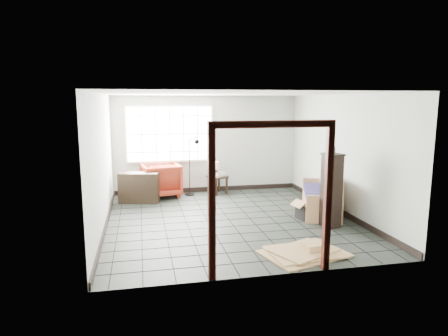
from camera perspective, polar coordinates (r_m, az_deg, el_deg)
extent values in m
plane|color=black|center=(8.42, 0.74, -7.40)|extent=(5.50, 5.50, 0.00)
cube|color=#A7ADA6|center=(10.82, -2.44, 3.42)|extent=(5.00, 0.02, 2.60)
cube|color=#A7ADA6|center=(5.53, 7.03, -2.61)|extent=(5.00, 0.02, 2.60)
cube|color=#A7ADA6|center=(7.98, -17.04, 0.80)|extent=(0.02, 5.50, 2.60)
cube|color=#A7ADA6|center=(9.02, 16.46, 1.80)|extent=(0.02, 5.50, 2.60)
cube|color=white|center=(8.06, 0.78, 10.58)|extent=(5.00, 5.50, 0.02)
cube|color=black|center=(11.00, -2.38, -3.02)|extent=(4.95, 0.03, 0.12)
cube|color=black|center=(8.25, -16.48, -7.74)|extent=(0.03, 5.45, 0.12)
cube|color=black|center=(9.25, 15.99, -5.83)|extent=(0.03, 5.45, 0.12)
cube|color=silver|center=(10.63, -7.76, 4.86)|extent=(2.32, 0.06, 1.52)
cube|color=white|center=(10.59, -7.74, 4.84)|extent=(2.20, 0.02, 1.40)
cube|color=#3E160E|center=(5.43, -1.76, -5.49)|extent=(0.10, 0.08, 2.10)
cube|color=#3E160E|center=(5.96, 14.61, -4.44)|extent=(0.10, 0.08, 2.10)
cube|color=#3E160E|center=(5.46, 7.04, 6.25)|extent=(1.80, 0.08, 0.10)
cube|color=#976A44|center=(9.25, 13.62, -5.07)|extent=(1.32, 1.95, 0.33)
cube|color=#976A44|center=(8.32, 14.18, -5.84)|extent=(0.70, 0.31, 0.58)
cube|color=#976A44|center=(10.13, 13.22, -3.05)|extent=(0.70, 0.31, 0.58)
cube|color=#976A44|center=(9.21, 15.73, -3.09)|extent=(0.71, 1.72, 0.63)
cube|color=#18193C|center=(8.62, 13.89, -4.55)|extent=(0.81, 0.77, 0.14)
cube|color=#18193C|center=(8.60, 15.69, -3.18)|extent=(0.32, 0.59, 0.47)
cube|color=#18193C|center=(9.19, 13.57, -3.65)|extent=(0.81, 0.77, 0.14)
cube|color=#18193C|center=(9.17, 15.25, -2.36)|extent=(0.32, 0.59, 0.47)
cube|color=#18193C|center=(9.77, 13.29, -2.86)|extent=(0.81, 0.77, 0.14)
cube|color=#18193C|center=(9.76, 14.87, -1.64)|extent=(0.32, 0.59, 0.47)
imported|color=#992E16|center=(10.46, -9.01, -1.48)|extent=(1.05, 1.00, 0.95)
cube|color=black|center=(10.64, -0.93, -1.28)|extent=(0.58, 0.58, 0.05)
cube|color=black|center=(10.45, -1.14, -2.80)|extent=(0.06, 0.06, 0.44)
cube|color=black|center=(10.65, 0.39, -2.56)|extent=(0.06, 0.06, 0.44)
cube|color=black|center=(10.73, -2.23, -2.48)|extent=(0.06, 0.06, 0.44)
cube|color=black|center=(10.93, -0.72, -2.25)|extent=(0.06, 0.06, 0.44)
cylinder|color=black|center=(10.68, -1.16, -0.73)|extent=(0.12, 0.12, 0.13)
cylinder|color=black|center=(10.66, -1.16, -0.14)|extent=(0.03, 0.03, 0.09)
cone|color=#F6E2C9|center=(10.65, -1.16, 0.40)|extent=(0.31, 0.31, 0.19)
cube|color=silver|center=(10.71, -0.59, -0.82)|extent=(0.30, 0.26, 0.09)
cylinder|color=black|center=(10.66, -1.19, -0.87)|extent=(0.03, 0.06, 0.05)
cylinder|color=black|center=(10.62, -4.91, -3.77)|extent=(0.30, 0.30, 0.03)
cylinder|color=black|center=(10.48, -4.97, 0.07)|extent=(0.03, 0.03, 1.43)
cylinder|color=black|center=(10.31, -4.47, 4.15)|extent=(0.24, 0.10, 0.13)
sphere|color=black|center=(10.26, -3.91, 3.77)|extent=(0.16, 0.16, 0.13)
cube|color=black|center=(9.95, -12.05, -2.76)|extent=(1.01, 0.56, 0.74)
cube|color=black|center=(9.95, -12.05, -2.70)|extent=(0.93, 0.50, 0.03)
cube|color=black|center=(8.10, 15.07, -3.17)|extent=(0.34, 0.41, 1.44)
cube|color=black|center=(7.97, 15.29, 1.88)|extent=(0.38, 0.45, 0.04)
cylinder|color=black|center=(8.00, 14.99, 2.53)|extent=(0.21, 0.21, 0.13)
cube|color=olive|center=(8.70, 12.01, -7.00)|extent=(0.51, 0.44, 0.02)
cube|color=black|center=(8.54, 10.84, -6.30)|extent=(0.09, 0.35, 0.30)
cube|color=olive|center=(8.79, 13.21, -5.92)|extent=(0.09, 0.35, 0.30)
cube|color=olive|center=(8.52, 12.75, -6.38)|extent=(0.44, 0.11, 0.30)
cube|color=olive|center=(8.80, 11.36, -5.83)|extent=(0.44, 0.11, 0.30)
cube|color=olive|center=(8.45, 10.54, -5.02)|extent=(0.24, 0.38, 0.12)
cube|color=olive|center=(8.78, 13.58, -4.58)|extent=(0.24, 0.38, 0.12)
cube|color=olive|center=(6.74, 11.36, -11.90)|extent=(1.51, 1.25, 0.03)
cube|color=olive|center=(6.73, 11.37, -11.69)|extent=(1.21, 0.95, 0.03)
cube|color=olive|center=(6.72, 11.38, -11.47)|extent=(1.18, 1.05, 0.03)
cube|color=olive|center=(6.75, 12.80, -10.81)|extent=(0.41, 0.35, 0.11)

